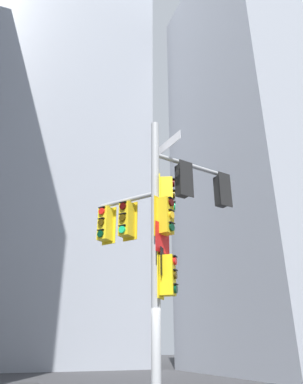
{
  "coord_description": "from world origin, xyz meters",
  "views": [
    {
      "loc": [
        -3.49,
        -8.48,
        1.65
      ],
      "look_at": [
        -0.2,
        -0.21,
        5.51
      ],
      "focal_mm": 33.21,
      "sensor_mm": 36.0,
      "label": 1
    }
  ],
  "objects": [
    {
      "name": "building_mid_block",
      "position": [
        -1.3,
        27.77,
        24.18
      ],
      "size": [
        17.69,
        17.69,
        48.36
      ],
      "primitive_type": "cube",
      "color": "#9399A3",
      "rests_on": "ground"
    },
    {
      "name": "signal_pole_assembly",
      "position": [
        0.26,
        0.22,
        4.77
      ],
      "size": [
        4.07,
        2.48,
        7.9
      ],
      "color": "#9EA0A3",
      "rests_on": "ground"
    },
    {
      "name": "building_tower_right",
      "position": [
        15.42,
        11.62,
        17.33
      ],
      "size": [
        12.98,
        12.98,
        34.66
      ],
      "primitive_type": "cube",
      "color": "#9399A3",
      "rests_on": "ground"
    }
  ]
}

